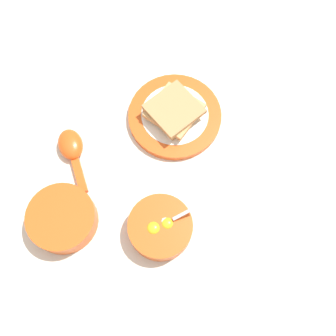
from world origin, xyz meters
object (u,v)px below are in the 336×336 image
Objects in this scene: toast_plate at (175,116)px; congee_bowl at (62,218)px; egg_bowl at (160,227)px; soup_spoon at (72,149)px; toast_sandwich at (174,110)px.

congee_bowl is (-0.00, 0.36, 0.02)m from toast_plate.
egg_bowl is 0.98× the size of congee_bowl.
soup_spoon is at bearing 2.35° from egg_bowl.
soup_spoon is (0.11, 0.23, -0.02)m from toast_sandwich.
egg_bowl is 0.64× the size of toast_plate.
toast_plate is 1.41× the size of soup_spoon.
soup_spoon is (0.28, 0.01, -0.01)m from egg_bowl.
congee_bowl is (-0.01, 0.35, -0.01)m from toast_sandwich.
congee_bowl reaches higher than toast_plate.
egg_bowl is 0.28m from soup_spoon.
toast_plate is 0.26m from soup_spoon.
toast_sandwich is 0.26m from soup_spoon.
egg_bowl reaches higher than congee_bowl.
soup_spoon is 1.08× the size of congee_bowl.
toast_plate is at bearing -89.22° from congee_bowl.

